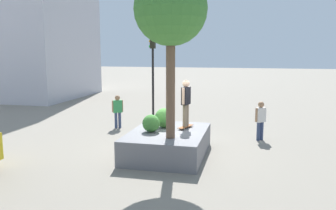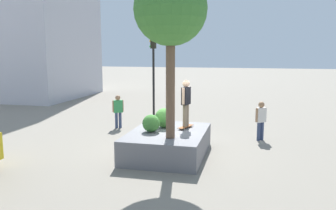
% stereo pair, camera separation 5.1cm
% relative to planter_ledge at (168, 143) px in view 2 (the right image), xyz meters
% --- Properties ---
extents(ground_plane, '(120.00, 120.00, 0.00)m').
position_rel_planter_ledge_xyz_m(ground_plane, '(0.44, 0.00, -0.41)').
color(ground_plane, gray).
extents(planter_ledge, '(3.42, 2.50, 0.82)m').
position_rel_planter_ledge_xyz_m(planter_ledge, '(0.00, 0.00, 0.00)').
color(planter_ledge, slate).
rests_on(planter_ledge, ground).
extents(plaza_tree, '(2.21, 2.21, 5.03)m').
position_rel_planter_ledge_xyz_m(plaza_tree, '(-0.83, -0.27, 4.28)').
color(plaza_tree, brown).
rests_on(plaza_tree, planter_ledge).
extents(boxwood_shrub, '(0.69, 0.69, 0.69)m').
position_rel_planter_ledge_xyz_m(boxwood_shrub, '(0.55, 0.26, 0.76)').
color(boxwood_shrub, '#4C8C3D').
rests_on(boxwood_shrub, planter_ledge).
extents(hedge_clump, '(0.59, 0.59, 0.59)m').
position_rel_planter_ledge_xyz_m(hedge_clump, '(-0.21, 0.53, 0.70)').
color(hedge_clump, '#3D7A33').
rests_on(hedge_clump, planter_ledge).
extents(skateboard, '(0.83, 0.46, 0.07)m').
position_rel_planter_ledge_xyz_m(skateboard, '(0.60, -0.50, 0.47)').
color(skateboard, brown).
rests_on(skateboard, planter_ledge).
extents(skateboarder, '(0.54, 0.28, 1.63)m').
position_rel_planter_ledge_xyz_m(skateboarder, '(0.60, -0.50, 1.43)').
color(skateboarder, '#847056').
rests_on(skateboarder, skateboard).
extents(traffic_light_corner, '(0.30, 0.35, 4.47)m').
position_rel_planter_ledge_xyz_m(traffic_light_corner, '(6.83, 2.45, 2.64)').
color(traffic_light_corner, black).
rests_on(traffic_light_corner, ground).
extents(pedestrian_crossing, '(0.41, 0.43, 1.55)m').
position_rel_planter_ledge_xyz_m(pedestrian_crossing, '(2.75, -3.09, 0.48)').
color(pedestrian_crossing, navy).
rests_on(pedestrian_crossing, ground).
extents(bystander_watching, '(0.37, 0.44, 1.51)m').
position_rel_planter_ledge_xyz_m(bystander_watching, '(3.54, 3.20, 0.46)').
color(bystander_watching, navy).
rests_on(bystander_watching, ground).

